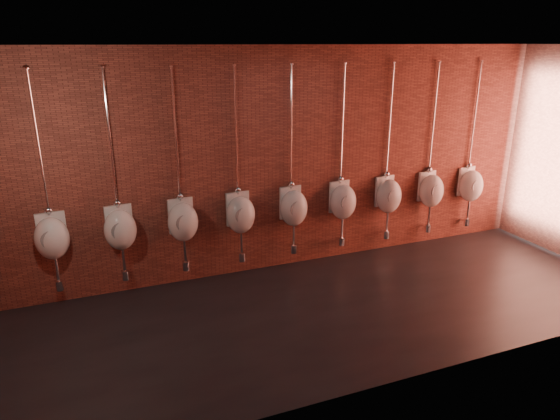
{
  "coord_description": "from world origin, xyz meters",
  "views": [
    {
      "loc": [
        -2.6,
        -4.97,
        3.23
      ],
      "look_at": [
        -0.29,
        0.9,
        1.1
      ],
      "focal_mm": 32.0,
      "sensor_mm": 36.0,
      "label": 1
    }
  ],
  "objects_px": {
    "urinal_5": "(343,201)",
    "urinal_8": "(471,185)",
    "urinal_1": "(120,229)",
    "urinal_7": "(431,190)",
    "urinal_4": "(294,207)",
    "urinal_0": "(52,237)",
    "urinal_2": "(183,221)",
    "urinal_3": "(240,214)",
    "urinal_6": "(388,195)"
  },
  "relations": [
    {
      "from": "urinal_5",
      "to": "urinal_8",
      "type": "relative_size",
      "value": 1.0
    },
    {
      "from": "urinal_5",
      "to": "urinal_8",
      "type": "height_order",
      "value": "same"
    },
    {
      "from": "urinal_1",
      "to": "urinal_5",
      "type": "height_order",
      "value": "same"
    },
    {
      "from": "urinal_7",
      "to": "urinal_4",
      "type": "bearing_deg",
      "value": 180.0
    },
    {
      "from": "urinal_0",
      "to": "urinal_7",
      "type": "distance_m",
      "value": 5.65
    },
    {
      "from": "urinal_2",
      "to": "urinal_3",
      "type": "bearing_deg",
      "value": 0.0
    },
    {
      "from": "urinal_6",
      "to": "urinal_8",
      "type": "xyz_separation_m",
      "value": [
        1.61,
        0.0,
        0.0
      ]
    },
    {
      "from": "urinal_3",
      "to": "urinal_7",
      "type": "height_order",
      "value": "same"
    },
    {
      "from": "urinal_0",
      "to": "urinal_5",
      "type": "bearing_deg",
      "value": 0.0
    },
    {
      "from": "urinal_7",
      "to": "urinal_6",
      "type": "bearing_deg",
      "value": 180.0
    },
    {
      "from": "urinal_3",
      "to": "urinal_6",
      "type": "distance_m",
      "value": 2.42
    },
    {
      "from": "urinal_0",
      "to": "urinal_1",
      "type": "bearing_deg",
      "value": 0.0
    },
    {
      "from": "urinal_0",
      "to": "urinal_2",
      "type": "height_order",
      "value": "same"
    },
    {
      "from": "urinal_5",
      "to": "urinal_8",
      "type": "distance_m",
      "value": 2.42
    },
    {
      "from": "urinal_0",
      "to": "urinal_2",
      "type": "xyz_separation_m",
      "value": [
        1.61,
        0.0,
        0.0
      ]
    },
    {
      "from": "urinal_5",
      "to": "urinal_3",
      "type": "bearing_deg",
      "value": 180.0
    },
    {
      "from": "urinal_5",
      "to": "urinal_8",
      "type": "xyz_separation_m",
      "value": [
        2.42,
        0.0,
        0.0
      ]
    },
    {
      "from": "urinal_2",
      "to": "urinal_5",
      "type": "xyz_separation_m",
      "value": [
        2.42,
        0.0,
        0.0
      ]
    },
    {
      "from": "urinal_1",
      "to": "urinal_5",
      "type": "bearing_deg",
      "value": 0.0
    },
    {
      "from": "urinal_1",
      "to": "urinal_4",
      "type": "xyz_separation_m",
      "value": [
        2.42,
        0.0,
        0.0
      ]
    },
    {
      "from": "urinal_4",
      "to": "urinal_1",
      "type": "bearing_deg",
      "value": 180.0
    },
    {
      "from": "urinal_2",
      "to": "urinal_4",
      "type": "relative_size",
      "value": 1.0
    },
    {
      "from": "urinal_4",
      "to": "urinal_6",
      "type": "xyz_separation_m",
      "value": [
        1.61,
        0.0,
        0.0
      ]
    },
    {
      "from": "urinal_0",
      "to": "urinal_1",
      "type": "relative_size",
      "value": 1.0
    },
    {
      "from": "urinal_2",
      "to": "urinal_6",
      "type": "xyz_separation_m",
      "value": [
        3.23,
        0.0,
        0.0
      ]
    },
    {
      "from": "urinal_3",
      "to": "urinal_8",
      "type": "distance_m",
      "value": 4.03
    },
    {
      "from": "urinal_3",
      "to": "urinal_1",
      "type": "bearing_deg",
      "value": 180.0
    },
    {
      "from": "urinal_0",
      "to": "urinal_6",
      "type": "relative_size",
      "value": 1.0
    },
    {
      "from": "urinal_1",
      "to": "urinal_2",
      "type": "bearing_deg",
      "value": 0.0
    },
    {
      "from": "urinal_5",
      "to": "urinal_7",
      "type": "height_order",
      "value": "same"
    },
    {
      "from": "urinal_2",
      "to": "urinal_4",
      "type": "bearing_deg",
      "value": 0.0
    },
    {
      "from": "urinal_0",
      "to": "urinal_6",
      "type": "xyz_separation_m",
      "value": [
        4.84,
        0.0,
        0.0
      ]
    },
    {
      "from": "urinal_1",
      "to": "urinal_4",
      "type": "distance_m",
      "value": 2.42
    },
    {
      "from": "urinal_1",
      "to": "urinal_4",
      "type": "bearing_deg",
      "value": 0.0
    },
    {
      "from": "urinal_0",
      "to": "urinal_2",
      "type": "bearing_deg",
      "value": 0.0
    },
    {
      "from": "urinal_2",
      "to": "urinal_8",
      "type": "relative_size",
      "value": 1.0
    },
    {
      "from": "urinal_0",
      "to": "urinal_7",
      "type": "xyz_separation_m",
      "value": [
        5.65,
        0.0,
        0.0
      ]
    },
    {
      "from": "urinal_4",
      "to": "urinal_8",
      "type": "distance_m",
      "value": 3.23
    },
    {
      "from": "urinal_2",
      "to": "urinal_7",
      "type": "xyz_separation_m",
      "value": [
        4.03,
        0.0,
        0.0
      ]
    },
    {
      "from": "urinal_2",
      "to": "urinal_7",
      "type": "height_order",
      "value": "same"
    },
    {
      "from": "urinal_7",
      "to": "urinal_2",
      "type": "bearing_deg",
      "value": 180.0
    },
    {
      "from": "urinal_6",
      "to": "urinal_7",
      "type": "relative_size",
      "value": 1.0
    },
    {
      "from": "urinal_6",
      "to": "urinal_8",
      "type": "distance_m",
      "value": 1.61
    },
    {
      "from": "urinal_2",
      "to": "urinal_6",
      "type": "bearing_deg",
      "value": 0.0
    },
    {
      "from": "urinal_4",
      "to": "urinal_7",
      "type": "distance_m",
      "value": 2.42
    },
    {
      "from": "urinal_2",
      "to": "urinal_7",
      "type": "relative_size",
      "value": 1.0
    },
    {
      "from": "urinal_0",
      "to": "urinal_6",
      "type": "distance_m",
      "value": 4.84
    },
    {
      "from": "urinal_8",
      "to": "urinal_3",
      "type": "bearing_deg",
      "value": 180.0
    },
    {
      "from": "urinal_3",
      "to": "urinal_7",
      "type": "relative_size",
      "value": 1.0
    },
    {
      "from": "urinal_3",
      "to": "urinal_8",
      "type": "height_order",
      "value": "same"
    }
  ]
}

